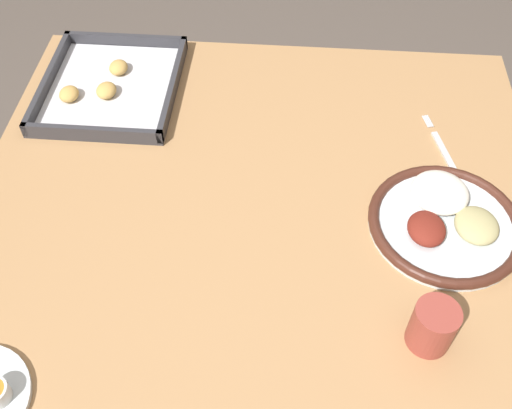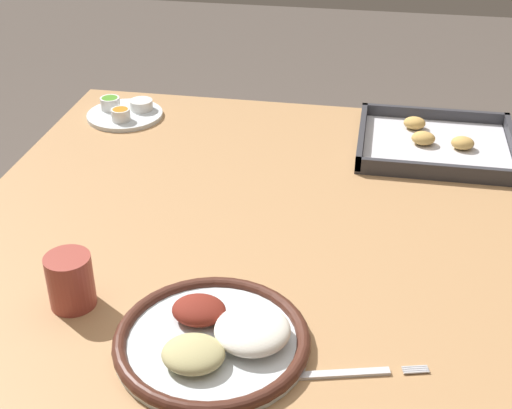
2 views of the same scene
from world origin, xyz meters
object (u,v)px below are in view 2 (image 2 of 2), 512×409
saucer_plate (125,112)px  fork (345,374)px  dinner_plate (218,339)px  baking_tray (436,143)px  drinking_cup (70,281)px

saucer_plate → fork: bearing=-53.1°
dinner_plate → fork: (0.18, -0.02, -0.01)m
fork → baking_tray: size_ratio=0.61×
saucer_plate → dinner_plate: bearing=-62.0°
dinner_plate → drinking_cup: (-0.24, 0.05, 0.03)m
baking_tray → dinner_plate: bearing=-115.0°
baking_tray → drinking_cup: 0.84m
drinking_cup → baking_tray: bearing=48.7°
fork → saucer_plate: saucer_plate is taller
dinner_plate → saucer_plate: (-0.39, 0.73, -0.00)m
drinking_cup → saucer_plate: bearing=102.7°
saucer_plate → baking_tray: bearing=-3.3°
fork → drinking_cup: 0.42m
fork → baking_tray: 0.73m
dinner_plate → fork: bearing=-7.7°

